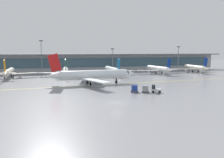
% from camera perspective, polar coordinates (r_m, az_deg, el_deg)
% --- Properties ---
extents(ground_plane, '(400.00, 400.00, 0.00)m').
position_cam_1_polar(ground_plane, '(48.80, 1.28, -6.04)').
color(ground_plane, gray).
extents(taxiway_centreline_stripe, '(109.72, 8.63, 0.01)m').
position_cam_1_polar(taxiway_centreline_stripe, '(73.81, -4.24, -1.57)').
color(taxiway_centreline_stripe, yellow).
rests_on(taxiway_centreline_stripe, ground_plane).
extents(terminal_concourse, '(175.84, 11.00, 9.60)m').
position_cam_1_polar(terminal_concourse, '(125.39, -9.10, 4.18)').
color(terminal_concourse, '#9EA3A8').
rests_on(terminal_concourse, ground_plane).
extents(gate_airplane_1, '(22.99, 24.69, 8.19)m').
position_cam_1_polar(gate_airplane_1, '(102.74, -24.74, 1.62)').
color(gate_airplane_1, silver).
rests_on(gate_airplane_1, ground_plane).
extents(gate_airplane_2, '(22.96, 24.72, 8.19)m').
position_cam_1_polar(gate_airplane_2, '(100.53, -11.75, 2.01)').
color(gate_airplane_2, white).
rests_on(gate_airplane_2, ground_plane).
extents(gate_airplane_3, '(23.00, 24.66, 8.19)m').
position_cam_1_polar(gate_airplane_3, '(104.21, 0.03, 2.34)').
color(gate_airplane_3, silver).
rests_on(gate_airplane_3, ground_plane).
extents(gate_airplane_4, '(22.95, 24.73, 8.19)m').
position_cam_1_polar(gate_airplane_4, '(113.23, 11.57, 2.57)').
color(gate_airplane_4, white).
rests_on(gate_airplane_4, ground_plane).
extents(gate_airplane_5, '(22.91, 24.74, 8.19)m').
position_cam_1_polar(gate_airplane_5, '(126.89, 20.25, 2.75)').
color(gate_airplane_5, silver).
rests_on(gate_airplane_5, ground_plane).
extents(taxiing_regional_jet, '(31.55, 29.25, 10.45)m').
position_cam_1_polar(taxiing_regional_jet, '(75.25, -4.85, 1.00)').
color(taxiing_regional_jet, white).
rests_on(taxiing_regional_jet, ground_plane).
extents(baggage_tug, '(2.94, 2.41, 2.10)m').
position_cam_1_polar(baggage_tug, '(61.41, 10.98, -2.59)').
color(baggage_tug, silver).
rests_on(baggage_tug, ground_plane).
extents(cargo_dolly_lead, '(2.57, 2.31, 1.94)m').
position_cam_1_polar(cargo_dolly_lead, '(61.33, 8.47, -2.40)').
color(cargo_dolly_lead, '#595B60').
rests_on(cargo_dolly_lead, ground_plane).
extents(cargo_dolly_trailing, '(2.57, 2.31, 1.94)m').
position_cam_1_polar(cargo_dolly_trailing, '(61.40, 5.76, -2.35)').
color(cargo_dolly_trailing, '#595B60').
rests_on(cargo_dolly_trailing, ground_plane).
extents(apron_light_mast_1, '(1.80, 0.36, 16.48)m').
position_cam_1_polar(apron_light_mast_1, '(118.30, -17.50, 5.72)').
color(apron_light_mast_1, gray).
rests_on(apron_light_mast_1, ground_plane).
extents(apron_light_mast_2, '(1.80, 0.36, 12.57)m').
position_cam_1_polar(apron_light_mast_2, '(122.97, 0.10, 5.16)').
color(apron_light_mast_2, gray).
rests_on(apron_light_mast_2, ground_plane).
extents(apron_light_mast_3, '(1.80, 0.36, 13.86)m').
position_cam_1_polar(apron_light_mast_3, '(136.58, 16.49, 5.34)').
color(apron_light_mast_3, gray).
rests_on(apron_light_mast_3, ground_plane).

